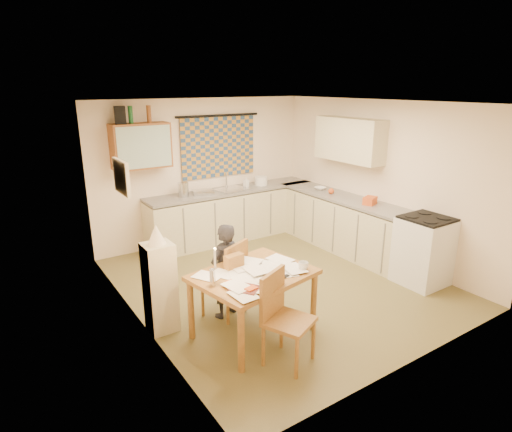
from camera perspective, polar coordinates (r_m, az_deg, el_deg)
floor at (r=6.23m, az=2.89°, el=-8.85°), size 4.00×4.50×0.02m
ceiling at (r=5.60m, az=3.29°, el=14.98°), size 4.00×4.50×0.02m
wall_back at (r=7.68m, az=-7.06°, el=6.00°), size 4.00×0.02×2.50m
wall_front at (r=4.28m, az=21.41°, el=-4.20°), size 4.00×0.02×2.50m
wall_left at (r=4.91m, az=-16.14°, el=-0.99°), size 0.02×4.50×2.50m
wall_right at (r=7.14m, az=16.20°, el=4.61°), size 0.02×4.50×2.50m
window_blind at (r=7.71m, az=-5.02°, el=9.13°), size 1.45×0.03×1.05m
curtain_rod at (r=7.63m, az=-5.05°, el=13.21°), size 1.60×0.04×0.04m
wall_cabinet at (r=6.99m, az=-15.10°, el=9.02°), size 0.90×0.34×0.70m
wall_cabinet_glass at (r=6.83m, az=-14.63°, el=8.87°), size 0.84×0.02×0.64m
upper_cabinet_right at (r=7.28m, az=12.34°, el=9.92°), size 0.34×1.30×0.70m
framed_print at (r=5.18m, az=-17.51°, el=4.99°), size 0.04×0.50×0.40m
print_canvas at (r=5.19m, az=-17.24°, el=5.03°), size 0.01×0.42×0.32m
counter_back at (r=7.82m, az=-2.76°, el=0.29°), size 3.30×0.62×0.92m
counter_right at (r=7.35m, az=12.03°, el=-1.19°), size 0.62×2.95×0.92m
stove at (r=6.46m, az=21.43°, el=-4.32°), size 0.63×0.63×0.98m
sink at (r=7.68m, az=-3.22°, el=3.28°), size 0.64×0.57×0.10m
tap at (r=7.78m, az=-3.97°, el=4.82°), size 0.04×0.04×0.28m
dish_rack at (r=7.39m, az=-7.07°, el=3.19°), size 0.42×0.39×0.06m
kettle at (r=7.22m, az=-9.67°, el=3.48°), size 0.22×0.22×0.24m
mixing_bowl at (r=7.97m, az=0.66°, el=4.72°), size 0.28×0.28×0.16m
soap_bottle at (r=7.86m, az=-1.33°, el=4.58°), size 0.12×0.12×0.18m
bowl at (r=7.71m, az=8.53°, el=3.66°), size 0.20×0.20×0.05m
orange_bag at (r=6.91m, az=14.95°, el=1.99°), size 0.26×0.23×0.12m
fruit_orange at (r=7.43m, az=9.99°, el=3.28°), size 0.10×0.10×0.10m
speaker at (r=6.86m, az=-17.68°, el=12.70°), size 0.20×0.23×0.26m
bottle_green at (r=6.90m, az=-16.39°, el=12.84°), size 0.08×0.08×0.26m
bottle_brown at (r=6.99m, az=-14.09°, el=13.06°), size 0.09×0.09×0.26m
dining_table at (r=4.88m, az=-0.34°, el=-11.56°), size 1.39×1.15×0.75m
chair_far at (r=5.31m, az=-4.14°, el=-10.06°), size 0.58×0.58×0.96m
chair_near at (r=4.48m, az=4.17°, el=-15.65°), size 0.57×0.57×0.96m
person at (r=5.16m, az=-4.21°, el=-7.32°), size 0.60×0.54×1.17m
shelf_stand at (r=5.00m, az=-12.66°, el=-9.32°), size 0.32×0.30×1.06m
lampshade at (r=4.75m, az=-13.16°, el=-2.41°), size 0.20×0.20×0.22m
letter_rack at (r=4.80m, az=-2.95°, el=-6.07°), size 0.23×0.12×0.16m
mug at (r=4.80m, az=6.33°, el=-6.61°), size 0.16×0.16×0.09m
magazine at (r=4.26m, az=-2.12°, el=-10.27°), size 0.48×0.49×0.03m
book at (r=4.42m, az=-3.43°, el=-9.28°), size 0.17×0.23×0.02m
orange_box at (r=4.31m, az=-0.65°, el=-9.79°), size 0.13×0.10×0.04m
eyeglasses at (r=4.61m, az=3.75°, el=-8.12°), size 0.14×0.07×0.02m
candle_holder at (r=4.42m, az=-5.82°, el=-8.16°), size 0.07×0.07×0.18m
candle at (r=4.36m, az=-5.50°, el=-5.64°), size 0.03×0.03×0.22m
candle_flame at (r=4.26m, az=-5.47°, el=-4.42°), size 0.02×0.02×0.02m
papers at (r=4.69m, az=0.00°, el=-7.51°), size 1.22×1.00×0.03m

